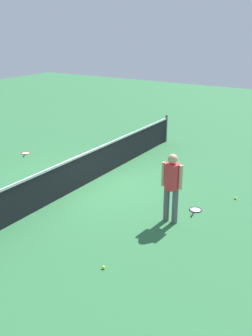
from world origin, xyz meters
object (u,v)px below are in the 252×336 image
player_near_side (172,182)px  tennis_ball_by_net (235,198)px  tennis_ball_near_player (103,267)px  tennis_racket_far_player (26,153)px  tennis_racket_near_player (195,210)px

player_near_side → tennis_ball_by_net: bearing=-24.7°
tennis_ball_near_player → tennis_racket_far_player: bearing=56.5°
tennis_ball_by_net → tennis_racket_far_player: bearing=91.5°
tennis_racket_far_player → tennis_ball_by_net: size_ratio=8.81×
tennis_racket_near_player → tennis_ball_near_player: size_ratio=9.10×
player_near_side → tennis_ball_near_player: player_near_side is taller
tennis_racket_near_player → tennis_ball_near_player: (-3.28, 0.54, 0.02)m
tennis_racket_near_player → tennis_racket_far_player: same height
tennis_ball_by_net → tennis_racket_near_player: bearing=151.7°
tennis_ball_near_player → player_near_side: bearing=-5.7°
player_near_side → tennis_racket_near_player: bearing=-19.2°
tennis_racket_near_player → tennis_ball_near_player: 3.32m
tennis_racket_near_player → tennis_ball_by_net: tennis_ball_by_net is taller
tennis_racket_near_player → tennis_racket_far_player: 7.09m
player_near_side → tennis_ball_by_net: player_near_side is taller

